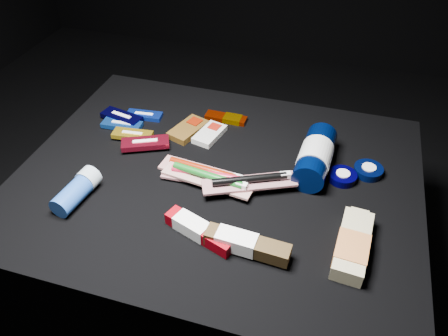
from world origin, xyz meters
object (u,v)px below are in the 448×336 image
(lotion_bottle, at_px, (315,156))
(toothpaste_carton_red, at_px, (197,229))
(deodorant_stick, at_px, (77,191))
(bodywash_bottle, at_px, (352,246))

(lotion_bottle, height_order, toothpaste_carton_red, lotion_bottle)
(deodorant_stick, distance_m, toothpaste_carton_red, 0.30)
(deodorant_stick, bearing_deg, toothpaste_carton_red, 2.48)
(lotion_bottle, bearing_deg, bodywash_bottle, -62.09)
(lotion_bottle, bearing_deg, deodorant_stick, -149.08)
(deodorant_stick, relative_size, toothpaste_carton_red, 0.79)
(bodywash_bottle, xyz_separation_m, deodorant_stick, (-0.62, -0.02, 0.01))
(lotion_bottle, xyz_separation_m, toothpaste_carton_red, (-0.21, -0.29, -0.02))
(lotion_bottle, relative_size, bodywash_bottle, 1.33)
(toothpaste_carton_red, bearing_deg, bodywash_bottle, 27.87)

